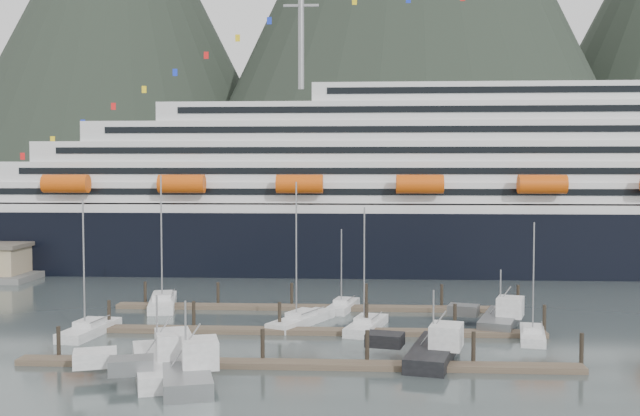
# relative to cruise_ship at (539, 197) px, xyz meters

# --- Properties ---
(ground) EXTENTS (1600.00, 1600.00, 0.00)m
(ground) POSITION_rel_cruise_ship_xyz_m (-30.03, -54.94, -12.04)
(ground) COLOR #424E4E
(ground) RESTS_ON ground
(mountains) EXTENTS (870.00, 440.00, 420.00)m
(mountains) POSITION_rel_cruise_ship_xyz_m (22.46, 533.60, 151.36)
(mountains) COLOR black
(mountains) RESTS_ON ground
(cruise_ship) EXTENTS (210.00, 30.40, 50.30)m
(cruise_ship) POSITION_rel_cruise_ship_xyz_m (0.00, 0.00, 0.00)
(cruise_ship) COLOR black
(cruise_ship) RESTS_ON ground
(dock_near) EXTENTS (48.18, 2.28, 3.20)m
(dock_near) POSITION_rel_cruise_ship_xyz_m (-34.95, -64.89, -11.73)
(dock_near) COLOR #4C3C31
(dock_near) RESTS_ON ground
(dock_mid) EXTENTS (48.18, 2.28, 3.20)m
(dock_mid) POSITION_rel_cruise_ship_xyz_m (-34.95, -51.89, -11.73)
(dock_mid) COLOR #4C3C31
(dock_mid) RESTS_ON ground
(dock_far) EXTENTS (48.18, 2.28, 3.20)m
(dock_far) POSITION_rel_cruise_ship_xyz_m (-34.95, -38.89, -11.73)
(dock_far) COLOR #4C3C31
(dock_far) RESTS_ON ground
(sailboat_a) EXTENTS (3.86, 9.40, 14.20)m
(sailboat_a) POSITION_rel_cruise_ship_xyz_m (-57.03, -53.83, -11.61)
(sailboat_a) COLOR #B7B7B7
(sailboat_a) RESTS_ON ground
(sailboat_c) EXTENTS (4.82, 9.43, 13.26)m
(sailboat_c) POSITION_rel_cruise_ship_xyz_m (-29.04, -49.89, -11.62)
(sailboat_c) COLOR #B7B7B7
(sailboat_c) RESTS_ON ground
(sailboat_d) EXTENTS (6.89, 10.82, 15.85)m
(sailboat_d) POSITION_rel_cruise_ship_xyz_m (-36.03, -47.61, -11.61)
(sailboat_d) COLOR #B7B7B7
(sailboat_d) RESTS_ON ground
(sailboat_e) EXTENTS (5.28, 11.68, 16.53)m
(sailboat_e) POSITION_rel_cruise_ship_xyz_m (-53.74, -38.32, -11.58)
(sailboat_e) COLOR #B7B7B7
(sailboat_e) RESTS_ON ground
(sailboat_f) EXTENTS (3.94, 8.28, 10.08)m
(sailboat_f) POSITION_rel_cruise_ship_xyz_m (-31.80, -38.94, -11.65)
(sailboat_f) COLOR #B7B7B7
(sailboat_f) RESTS_ON ground
(sailboat_h) EXTENTS (3.77, 8.26, 11.98)m
(sailboat_h) POSITION_rel_cruise_ship_xyz_m (-12.74, -53.25, -11.64)
(sailboat_h) COLOR #B7B7B7
(sailboat_h) RESTS_ON ground
(trawler_a) EXTENTS (10.49, 13.35, 7.09)m
(trawler_a) POSITION_rel_cruise_ship_xyz_m (-46.40, -67.42, -11.14)
(trawler_a) COLOR #B7B7B7
(trawler_a) RESTS_ON ground
(trawler_b) EXTENTS (9.18, 11.52, 7.12)m
(trawler_b) POSITION_rel_cruise_ship_xyz_m (-43.38, -69.98, -11.13)
(trawler_b) COLOR gray
(trawler_b) RESTS_ON ground
(trawler_d) EXTENTS (9.08, 11.87, 6.77)m
(trawler_d) POSITION_rel_cruise_ship_xyz_m (-23.36, -61.76, -11.16)
(trawler_d) COLOR black
(trawler_d) RESTS_ON ground
(trawler_e) EXTENTS (8.74, 10.83, 6.67)m
(trawler_e) POSITION_rel_cruise_ship_xyz_m (-14.92, -47.24, -11.17)
(trawler_e) COLOR gray
(trawler_e) RESTS_ON ground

